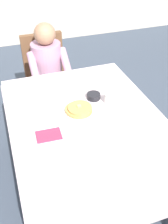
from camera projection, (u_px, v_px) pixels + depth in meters
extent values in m
plane|color=#3D4756|center=(87.00, 183.00, 2.36)|extent=(14.00, 14.00, 0.00)
cube|color=silver|center=(87.00, 121.00, 1.92)|extent=(1.10, 1.50, 0.04)
cube|color=silver|center=(134.00, 220.00, 1.42)|extent=(1.10, 0.01, 0.18)
cube|color=silver|center=(61.00, 83.00, 2.55)|extent=(1.10, 0.01, 0.18)
cube|color=silver|center=(13.00, 149.00, 1.84)|extent=(0.01, 1.50, 0.18)
cube|color=silver|center=(152.00, 117.00, 2.13)|extent=(0.01, 1.50, 0.18)
cylinder|color=brown|center=(18.00, 119.00, 2.52)|extent=(0.07, 0.07, 0.70)
cylinder|color=brown|center=(108.00, 101.00, 2.77)|extent=(0.07, 0.07, 0.70)
cube|color=brown|center=(49.00, 85.00, 2.88)|extent=(0.44, 0.44, 0.05)
cube|color=brown|center=(43.00, 55.00, 2.87)|extent=(0.44, 0.06, 0.48)
cylinder|color=#2D2319|center=(70.00, 107.00, 2.93)|extent=(0.04, 0.04, 0.40)
cylinder|color=#2D2319|center=(38.00, 113.00, 2.84)|extent=(0.04, 0.04, 0.40)
cylinder|color=#2D2319|center=(61.00, 91.00, 3.20)|extent=(0.04, 0.04, 0.40)
cylinder|color=#2D2319|center=(32.00, 96.00, 3.11)|extent=(0.04, 0.04, 0.40)
cylinder|color=#B2849E|center=(47.00, 65.00, 2.71)|extent=(0.30, 0.30, 0.46)
sphere|color=#A37556|center=(45.00, 34.00, 2.49)|extent=(0.21, 0.21, 0.21)
cylinder|color=#B2849E|center=(65.00, 62.00, 2.60)|extent=(0.08, 0.29, 0.23)
cylinder|color=#B2849E|center=(34.00, 67.00, 2.52)|extent=(0.08, 0.29, 0.23)
cylinder|color=#383D51|center=(62.00, 108.00, 2.87)|extent=(0.10, 0.10, 0.45)
cylinder|color=#383D51|center=(47.00, 111.00, 2.83)|extent=(0.10, 0.10, 0.45)
cylinder|color=white|center=(79.00, 112.00, 1.95)|extent=(0.28, 0.28, 0.02)
cylinder|color=tan|center=(79.00, 110.00, 1.95)|extent=(0.20, 0.20, 0.01)
cylinder|color=tan|center=(78.00, 109.00, 1.94)|extent=(0.20, 0.20, 0.01)
cylinder|color=tan|center=(80.00, 108.00, 1.93)|extent=(0.18, 0.18, 0.02)
cube|color=#F4E072|center=(79.00, 106.00, 1.92)|extent=(0.03, 0.03, 0.01)
cylinder|color=white|center=(109.00, 99.00, 2.04)|extent=(0.08, 0.08, 0.08)
torus|color=white|center=(115.00, 97.00, 2.05)|extent=(0.05, 0.01, 0.05)
cylinder|color=black|center=(94.00, 96.00, 2.10)|extent=(0.11, 0.11, 0.04)
cube|color=silver|center=(55.00, 120.00, 1.89)|extent=(0.03, 0.18, 0.00)
cube|color=silver|center=(104.00, 109.00, 1.99)|extent=(0.04, 0.20, 0.00)
cube|color=silver|center=(92.00, 144.00, 1.70)|extent=(0.15, 0.04, 0.00)
cube|color=#8C2D4C|center=(49.00, 135.00, 1.76)|extent=(0.18, 0.13, 0.01)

